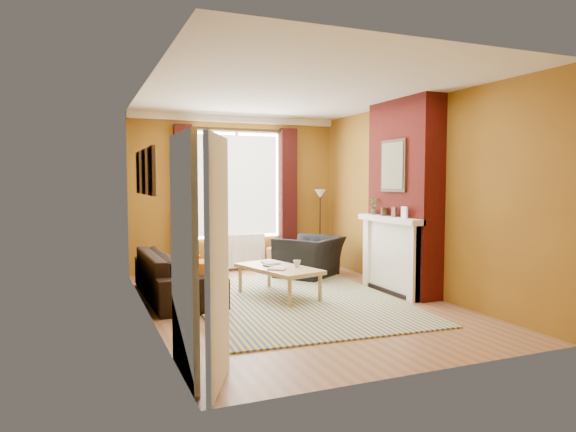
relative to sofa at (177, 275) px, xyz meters
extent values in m
plane|color=brown|center=(1.42, -0.89, -0.32)|extent=(5.50, 5.50, 0.00)
cube|color=#8C5F1B|center=(1.42, 1.86, 1.08)|extent=(3.80, 0.02, 2.80)
cube|color=#8C5F1B|center=(1.42, -3.64, 1.08)|extent=(3.80, 0.02, 2.80)
cube|color=#8C5F1B|center=(3.32, -0.89, 1.08)|extent=(0.02, 5.50, 2.80)
cube|color=#8C5F1B|center=(-0.48, -0.89, 1.08)|extent=(0.02, 5.50, 2.80)
cube|color=silver|center=(1.42, -0.89, 2.48)|extent=(3.80, 5.50, 0.01)
cube|color=#460D0A|center=(3.14, -0.89, 1.08)|extent=(0.35, 1.40, 2.80)
cube|color=white|center=(2.95, -0.89, 0.23)|extent=(0.12, 1.30, 1.10)
cube|color=white|center=(2.90, -0.89, 0.76)|extent=(0.22, 1.40, 0.08)
cube|color=white|center=(2.93, -1.47, 0.20)|extent=(0.16, 0.14, 1.04)
cube|color=white|center=(2.93, -0.31, 0.20)|extent=(0.16, 0.14, 1.04)
cube|color=black|center=(2.98, -0.89, 0.13)|extent=(0.06, 0.80, 0.90)
cube|color=black|center=(2.96, -0.89, -0.29)|extent=(0.20, 1.00, 0.06)
cube|color=white|center=(2.91, -1.24, 0.88)|extent=(0.03, 0.12, 0.16)
cube|color=#322013|center=(2.91, -0.99, 0.87)|extent=(0.03, 0.10, 0.14)
cylinder|color=#322013|center=(2.91, -0.74, 0.86)|extent=(0.10, 0.10, 0.12)
cube|color=#322013|center=(2.96, -0.89, 1.53)|extent=(0.03, 0.60, 0.75)
cube|color=#AA8539|center=(2.93, -0.89, 1.53)|extent=(0.01, 0.52, 0.66)
cube|color=white|center=(1.42, 1.82, 2.42)|extent=(3.80, 0.08, 0.12)
cube|color=white|center=(1.42, 1.83, 1.23)|extent=(1.60, 0.04, 1.90)
cube|color=white|center=(1.42, 1.79, 1.23)|extent=(1.50, 0.02, 1.80)
cube|color=white|center=(1.42, 1.81, 1.23)|extent=(0.06, 0.04, 1.90)
cube|color=#350E0C|center=(0.44, 1.74, 1.03)|extent=(0.30, 0.16, 2.50)
cube|color=#350E0C|center=(2.40, 1.74, 1.03)|extent=(0.30, 0.16, 2.50)
cylinder|color=#322013|center=(1.42, 1.74, 2.23)|extent=(2.30, 0.05, 0.05)
cube|color=white|center=(1.42, 1.76, 0.03)|extent=(1.00, 0.10, 0.60)
cube|color=white|center=(0.97, 1.70, 0.03)|extent=(0.04, 0.03, 0.56)
cube|color=white|center=(1.08, 1.70, 0.03)|extent=(0.04, 0.03, 0.56)
cube|color=white|center=(1.19, 1.70, 0.03)|extent=(0.04, 0.03, 0.56)
cube|color=white|center=(1.30, 1.70, 0.03)|extent=(0.04, 0.03, 0.56)
cube|color=white|center=(1.41, 1.70, 0.03)|extent=(0.04, 0.03, 0.56)
cube|color=white|center=(1.52, 1.70, 0.03)|extent=(0.04, 0.03, 0.56)
cube|color=white|center=(1.63, 1.70, 0.03)|extent=(0.04, 0.03, 0.56)
cube|color=white|center=(1.74, 1.70, 0.03)|extent=(0.04, 0.03, 0.56)
cube|color=white|center=(1.85, 1.70, 0.03)|extent=(0.04, 0.03, 0.56)
cube|color=#322013|center=(-0.45, -0.99, 1.43)|extent=(0.04, 0.44, 0.58)
cube|color=orange|center=(-0.43, -0.99, 1.43)|extent=(0.01, 0.38, 0.52)
cube|color=#322013|center=(-0.45, -0.34, 1.43)|extent=(0.04, 0.44, 0.58)
cube|color=green|center=(-0.43, -0.34, 1.43)|extent=(0.01, 0.38, 0.52)
cube|color=#322013|center=(-0.45, 0.31, 1.43)|extent=(0.04, 0.44, 0.58)
cube|color=#CA8032|center=(-0.43, 0.31, 1.43)|extent=(0.01, 0.38, 0.52)
cube|color=white|center=(-0.46, -2.94, 0.68)|extent=(0.05, 0.94, 2.06)
cube|color=black|center=(-0.44, -2.94, 0.68)|extent=(0.02, 0.80, 1.98)
cube|color=white|center=(-0.26, -3.30, 0.68)|extent=(0.37, 0.74, 1.98)
imported|color=#3F6C30|center=(2.91, -0.44, 0.93)|extent=(0.14, 0.10, 0.27)
cube|color=#C25B10|center=(0.15, -0.60, 0.18)|extent=(0.34, 0.40, 0.16)
cube|color=#C25B10|center=(0.15, 0.10, 0.18)|extent=(0.34, 0.40, 0.16)
cube|color=#354C93|center=(1.45, -0.81, -0.31)|extent=(2.86, 3.82, 0.02)
imported|color=black|center=(0.00, 0.00, 0.00)|extent=(0.92, 2.24, 0.65)
imported|color=black|center=(2.36, 0.69, 0.02)|extent=(1.39, 1.36, 0.68)
cube|color=tan|center=(1.32, -0.53, 0.08)|extent=(0.98, 1.43, 0.05)
cylinder|color=tan|center=(1.23, -1.17, -0.14)|extent=(0.07, 0.07, 0.38)
cylinder|color=tan|center=(1.73, -1.03, -0.14)|extent=(0.07, 0.07, 0.38)
cylinder|color=tan|center=(0.91, -0.04, -0.14)|extent=(0.07, 0.07, 0.38)
cylinder|color=tan|center=(1.41, 0.10, -0.14)|extent=(0.07, 0.07, 0.38)
cylinder|color=olive|center=(2.06, 1.51, -0.12)|extent=(0.42, 0.42, 0.41)
cylinder|color=black|center=(2.95, 1.51, -0.31)|extent=(0.23, 0.23, 0.03)
cylinder|color=black|center=(2.95, 1.51, 0.38)|extent=(0.02, 0.02, 1.35)
cone|color=beige|center=(2.95, 1.51, 1.06)|extent=(0.23, 0.23, 0.16)
imported|color=#999999|center=(1.16, -0.81, 0.12)|extent=(0.30, 0.29, 0.02)
imported|color=#999999|center=(1.21, -0.19, 0.12)|extent=(0.26, 0.34, 0.02)
imported|color=#999999|center=(1.55, -0.65, 0.16)|extent=(0.11, 0.11, 0.10)
cube|color=#252528|center=(1.18, -0.48, 0.12)|extent=(0.11, 0.17, 0.02)
camera|label=1|loc=(-1.25, -7.16, 1.32)|focal=32.00mm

